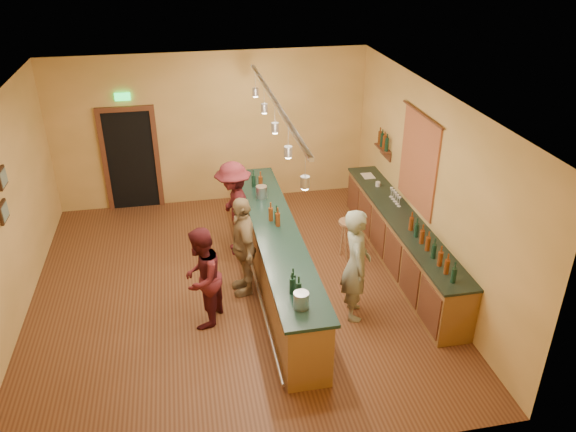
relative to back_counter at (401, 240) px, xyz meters
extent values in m
plane|color=#512B17|center=(-2.97, -0.18, -0.49)|extent=(7.00, 7.00, 0.00)
cube|color=silver|center=(-2.97, -0.18, 2.71)|extent=(6.50, 7.00, 0.02)
cube|color=#B38E43|center=(-2.97, 3.32, 1.11)|extent=(6.50, 0.02, 3.20)
cube|color=#B38E43|center=(-2.97, -3.68, 1.11)|extent=(6.50, 0.02, 3.20)
cube|color=#B38E43|center=(-6.22, -0.18, 1.11)|extent=(0.02, 7.00, 3.20)
cube|color=#B38E43|center=(0.28, -0.18, 1.11)|extent=(0.02, 7.00, 3.20)
cube|color=black|center=(-4.67, 3.30, 0.56)|extent=(0.95, 0.06, 2.10)
cube|color=#552A19|center=(-5.19, 3.28, 0.56)|extent=(0.10, 0.08, 2.10)
cube|color=#552A19|center=(-4.14, 3.28, 0.56)|extent=(0.10, 0.08, 2.10)
cube|color=#552A19|center=(-4.67, 3.28, 1.66)|extent=(1.15, 0.08, 0.10)
cube|color=#19E54C|center=(-4.67, 3.27, 1.91)|extent=(0.30, 0.04, 0.15)
cube|color=maroon|center=(0.26, 0.22, 1.36)|extent=(0.03, 1.40, 1.60)
cube|color=#552A19|center=(0.19, 1.72, 1.06)|extent=(0.16, 0.55, 0.03)
cube|color=#552A19|center=(0.26, 1.72, 0.96)|extent=(0.03, 0.55, 0.18)
cube|color=brown|center=(0.00, 0.02, -0.04)|extent=(0.55, 4.50, 0.90)
cube|color=black|center=(0.00, 0.02, 0.43)|extent=(0.60, 4.55, 0.04)
cylinder|color=silver|center=(0.00, 1.32, 0.50)|extent=(0.09, 0.09, 0.09)
cube|color=silver|center=(-0.03, 1.82, 0.46)|extent=(0.22, 0.30, 0.01)
cube|color=brown|center=(-2.24, -0.18, 0.01)|extent=(0.60, 5.00, 1.00)
cube|color=black|center=(-2.24, -0.18, 0.54)|extent=(0.70, 5.10, 0.05)
cylinder|color=silver|center=(-2.60, -0.18, -0.34)|extent=(0.05, 5.00, 0.05)
cylinder|color=silver|center=(-2.29, -2.28, 0.67)|extent=(0.20, 0.20, 0.22)
cylinder|color=silver|center=(-2.29, 1.02, 0.67)|extent=(0.20, 0.20, 0.22)
cube|color=silver|center=(-2.24, -0.18, 2.65)|extent=(0.06, 4.60, 0.05)
cylinder|color=silver|center=(-2.24, -2.18, 2.46)|extent=(0.01, 0.01, 0.35)
cylinder|color=#A5A5AD|center=(-2.24, -2.18, 2.26)|extent=(0.11, 0.11, 0.14)
cylinder|color=#FFEABF|center=(-2.24, -2.18, 2.18)|extent=(0.08, 0.08, 0.02)
cylinder|color=silver|center=(-2.24, -1.18, 2.46)|extent=(0.01, 0.01, 0.35)
cylinder|color=#A5A5AD|center=(-2.24, -1.18, 2.26)|extent=(0.11, 0.11, 0.14)
cylinder|color=#FFEABF|center=(-2.24, -1.18, 2.18)|extent=(0.08, 0.08, 0.02)
cylinder|color=silver|center=(-2.24, -0.18, 2.46)|extent=(0.01, 0.01, 0.35)
cylinder|color=#A5A5AD|center=(-2.24, -0.18, 2.26)|extent=(0.11, 0.11, 0.14)
cylinder|color=#FFEABF|center=(-2.24, -0.18, 2.18)|extent=(0.08, 0.08, 0.02)
cylinder|color=silver|center=(-2.24, 0.82, 2.46)|extent=(0.01, 0.01, 0.35)
cylinder|color=#A5A5AD|center=(-2.24, 0.82, 2.26)|extent=(0.11, 0.11, 0.14)
cylinder|color=#FFEABF|center=(-2.24, 0.82, 2.18)|extent=(0.08, 0.08, 0.02)
cylinder|color=silver|center=(-2.24, 1.82, 2.46)|extent=(0.01, 0.01, 0.35)
cylinder|color=#A5A5AD|center=(-2.24, 1.82, 2.26)|extent=(0.11, 0.11, 0.14)
cylinder|color=#FFEABF|center=(-2.24, 1.82, 2.18)|extent=(0.08, 0.08, 0.02)
imported|color=gray|center=(-1.22, -1.22, 0.41)|extent=(0.54, 0.72, 1.80)
imported|color=#59191E|center=(-3.49, -0.98, 0.31)|extent=(0.87, 0.95, 1.59)
imported|color=#997A51|center=(-2.79, -0.26, 0.36)|extent=(0.49, 1.02, 1.70)
imported|color=#59191E|center=(-2.79, 1.04, 0.39)|extent=(0.73, 1.17, 1.75)
cylinder|color=#8C5A3F|center=(-0.84, 0.41, 0.23)|extent=(0.36, 0.36, 0.04)
cylinder|color=#8C5A3F|center=(-0.70, 0.41, -0.14)|extent=(0.04, 0.04, 0.70)
cylinder|color=#8C5A3F|center=(-0.90, 0.53, -0.14)|extent=(0.04, 0.04, 0.70)
cylinder|color=#8C5A3F|center=(-0.90, 0.29, -0.14)|extent=(0.04, 0.04, 0.70)
camera|label=1|loc=(-3.58, -7.95, 4.90)|focal=35.00mm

